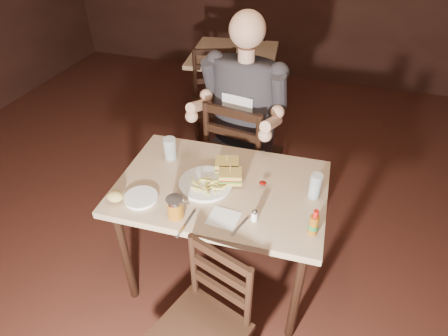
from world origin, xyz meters
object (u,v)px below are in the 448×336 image
(side_plate, at_px, (141,198))
(glass_right, at_px, (315,186))
(bg_chair_near, at_px, (216,107))
(diner, at_px, (242,94))
(chair_near, at_px, (198,335))
(syrup_dispenser, at_px, (175,207))
(main_table, at_px, (221,197))
(dinner_plate, at_px, (206,184))
(glass_left, at_px, (170,149))
(hot_sauce, at_px, (314,222))
(chair_far, at_px, (243,157))
(bg_chair_far, at_px, (247,66))
(bg_table, at_px, (234,62))

(side_plate, bearing_deg, glass_right, 19.07)
(bg_chair_near, bearing_deg, diner, -80.90)
(glass_right, bearing_deg, chair_near, -118.58)
(chair_near, xyz_separation_m, syrup_dispenser, (-0.24, 0.37, 0.41))
(main_table, distance_m, syrup_dispenser, 0.35)
(dinner_plate, height_order, glass_left, glass_left)
(main_table, distance_m, hot_sauce, 0.57)
(diner, relative_size, glass_left, 7.41)
(glass_right, bearing_deg, chair_far, 131.41)
(bg_chair_far, bearing_deg, bg_table, 73.32)
(chair_far, relative_size, syrup_dispenser, 8.91)
(glass_right, bearing_deg, side_plate, -160.93)
(bg_chair_far, xyz_separation_m, side_plate, (0.13, -2.69, 0.35))
(main_table, xyz_separation_m, bg_table, (-0.49, 1.91, -0.00))
(dinner_plate, bearing_deg, syrup_dispenser, -103.27)
(main_table, distance_m, glass_left, 0.42)
(bg_chair_far, height_order, side_plate, bg_chair_far)
(bg_table, height_order, syrup_dispenser, syrup_dispenser)
(bg_chair_near, distance_m, syrup_dispenser, 1.72)
(glass_right, height_order, hot_sauce, same)
(bg_table, height_order, bg_chair_near, bg_chair_near)
(bg_chair_near, height_order, dinner_plate, bg_chair_near)
(glass_right, bearing_deg, syrup_dispenser, -150.94)
(chair_far, distance_m, bg_chair_near, 0.82)
(chair_far, distance_m, side_plate, 0.99)
(bg_table, relative_size, diner, 0.89)
(bg_table, relative_size, hot_sauce, 6.31)
(bg_chair_far, distance_m, dinner_plate, 2.54)
(side_plate, bearing_deg, chair_far, 71.07)
(bg_chair_far, bearing_deg, glass_left, 76.61)
(bg_table, xyz_separation_m, chair_near, (0.59, -2.56, -0.26))
(syrup_dispenser, bearing_deg, side_plate, 163.60)
(diner, bearing_deg, glass_right, -36.94)
(dinner_plate, bearing_deg, glass_right, 8.71)
(hot_sauce, distance_m, syrup_dispenser, 0.66)
(glass_left, bearing_deg, syrup_dispenser, -63.01)
(bg_table, xyz_separation_m, chair_far, (0.44, -1.24, -0.19))
(dinner_plate, relative_size, syrup_dispenser, 2.57)
(chair_far, bearing_deg, glass_left, 67.99)
(glass_right, bearing_deg, hot_sauce, -84.36)
(bg_chair_far, xyz_separation_m, glass_left, (0.13, -2.31, 0.41))
(main_table, height_order, diner, diner)
(diner, xyz_separation_m, glass_left, (-0.30, -0.47, -0.17))
(bg_table, height_order, hot_sauce, hot_sauce)
(chair_near, distance_m, glass_right, 0.92)
(hot_sauce, bearing_deg, side_plate, -177.81)
(diner, distance_m, side_plate, 0.93)
(glass_left, relative_size, hot_sauce, 0.95)
(diner, xyz_separation_m, syrup_dispenser, (-0.08, -0.90, -0.18))
(hot_sauce, relative_size, syrup_dispenser, 1.28)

